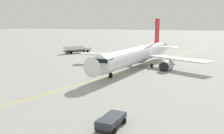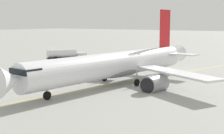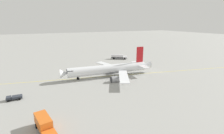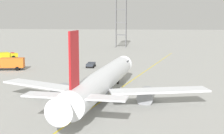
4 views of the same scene
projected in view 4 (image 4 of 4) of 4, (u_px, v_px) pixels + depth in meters
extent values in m
plane|color=#9E9E99|center=(110.00, 95.00, 58.18)|extent=(600.00, 600.00, 0.00)
cylinder|color=white|center=(103.00, 80.00, 55.11)|extent=(7.08, 33.87, 3.79)
cone|color=white|center=(123.00, 65.00, 72.55)|extent=(3.88, 3.34, 3.60)
cone|color=white|center=(65.00, 108.00, 37.33)|extent=(3.60, 4.30, 3.22)
cube|color=black|center=(121.00, 62.00, 70.29)|extent=(3.44, 2.70, 0.70)
ellipsoid|color=gray|center=(101.00, 88.00, 53.64)|extent=(4.58, 12.39, 2.08)
cube|color=red|center=(74.00, 59.00, 39.99)|extent=(0.55, 3.21, 6.82)
cube|color=white|center=(47.00, 95.00, 41.41)|extent=(5.93, 3.15, 0.20)
cube|color=white|center=(104.00, 98.00, 39.93)|extent=(5.93, 3.15, 0.20)
cube|color=white|center=(43.00, 85.00, 54.32)|extent=(15.00, 9.63, 0.28)
cube|color=white|center=(159.00, 90.00, 50.45)|extent=(15.42, 7.09, 0.28)
cylinder|color=gray|center=(61.00, 92.00, 56.26)|extent=(2.91, 4.00, 2.55)
cylinder|color=black|center=(65.00, 90.00, 58.13)|extent=(2.17, 0.36, 2.17)
cylinder|color=gray|center=(146.00, 96.00, 53.31)|extent=(2.91, 4.00, 2.55)
cylinder|color=black|center=(147.00, 93.00, 55.18)|extent=(2.17, 0.36, 2.17)
cylinder|color=#9EA0A5|center=(118.00, 76.00, 67.73)|extent=(0.20, 0.20, 1.96)
cylinder|color=black|center=(118.00, 81.00, 67.87)|extent=(0.41, 1.12, 1.10)
cylinder|color=#9EA0A5|center=(81.00, 91.00, 54.40)|extent=(0.20, 0.20, 1.96)
cylinder|color=black|center=(81.00, 97.00, 54.55)|extent=(0.41, 1.12, 1.10)
cylinder|color=#9EA0A5|center=(121.00, 93.00, 53.05)|extent=(0.20, 0.20, 1.96)
cylinder|color=black|center=(121.00, 99.00, 53.20)|extent=(0.41, 1.12, 1.10)
cube|color=#232326|center=(8.00, 68.00, 85.51)|extent=(8.67, 3.60, 0.20)
cube|color=orange|center=(12.00, 63.00, 85.41)|extent=(6.18, 3.50, 2.40)
cylinder|color=black|center=(17.00, 69.00, 84.48)|extent=(1.03, 0.45, 1.00)
cylinder|color=black|center=(19.00, 67.00, 86.94)|extent=(1.03, 0.45, 1.00)
cube|color=#232326|center=(0.00, 58.00, 103.79)|extent=(9.10, 8.81, 0.20)
cube|color=yellow|center=(13.00, 55.00, 106.04)|extent=(3.68, 3.70, 1.20)
cube|color=black|center=(16.00, 54.00, 106.67)|extent=(1.69, 1.77, 0.67)
cube|color=red|center=(13.00, 53.00, 105.94)|extent=(1.79, 1.84, 0.16)
cylinder|color=black|center=(10.00, 57.00, 107.07)|extent=(1.21, 1.17, 1.40)
cylinder|color=black|center=(13.00, 58.00, 104.85)|extent=(1.21, 1.17, 1.40)
cube|color=#232326|center=(91.00, 66.00, 90.18)|extent=(1.62, 4.23, 0.20)
cube|color=#2D333D|center=(92.00, 63.00, 91.56)|extent=(1.89, 1.28, 0.70)
cube|color=black|center=(92.00, 63.00, 92.07)|extent=(1.58, 0.09, 0.39)
cube|color=#2D333D|center=(90.00, 65.00, 89.40)|extent=(1.90, 2.76, 0.60)
cylinder|color=black|center=(88.00, 65.00, 91.75)|extent=(0.28, 0.64, 0.64)
cylinder|color=black|center=(95.00, 65.00, 91.53)|extent=(0.28, 0.64, 0.64)
cylinder|color=black|center=(86.00, 67.00, 88.97)|extent=(0.28, 0.64, 0.64)
cylinder|color=black|center=(93.00, 67.00, 88.76)|extent=(0.28, 0.64, 0.64)
cylinder|color=slate|center=(126.00, 22.00, 149.14)|extent=(0.24, 0.24, 22.03)
cylinder|color=slate|center=(117.00, 22.00, 149.63)|extent=(0.24, 0.24, 22.03)
cylinder|color=slate|center=(116.00, 22.00, 145.26)|extent=(0.24, 0.24, 22.03)
cylinder|color=slate|center=(126.00, 22.00, 144.77)|extent=(0.24, 0.24, 22.03)
cube|color=slate|center=(121.00, 35.00, 148.02)|extent=(4.65, 4.65, 0.16)
cube|color=slate|center=(121.00, 22.00, 147.20)|extent=(4.65, 4.65, 0.16)
cube|color=slate|center=(121.00, 10.00, 146.38)|extent=(4.65, 4.65, 0.16)
cube|color=yellow|center=(102.00, 101.00, 54.49)|extent=(32.07, 147.97, 0.01)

